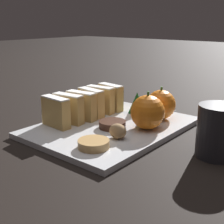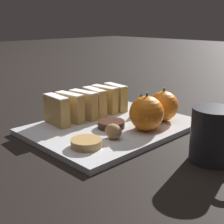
{
  "view_description": "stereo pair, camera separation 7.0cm",
  "coord_description": "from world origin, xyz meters",
  "views": [
    {
      "loc": [
        0.43,
        -0.52,
        0.24
      ],
      "look_at": [
        0.0,
        0.0,
        0.04
      ],
      "focal_mm": 50.0,
      "sensor_mm": 36.0,
      "label": 1
    },
    {
      "loc": [
        0.48,
        -0.47,
        0.24
      ],
      "look_at": [
        0.0,
        0.0,
        0.04
      ],
      "focal_mm": 50.0,
      "sensor_mm": 36.0,
      "label": 2
    }
  ],
  "objects": [
    {
      "name": "stollen_slice_sixth",
      "position": [
        -0.08,
        0.09,
        0.05
      ],
      "size": [
        0.08,
        0.03,
        0.07
      ],
      "color": "tan",
      "rests_on": "serving_platter"
    },
    {
      "name": "coffee_mug",
      "position": [
        0.24,
        0.01,
        0.05
      ],
      "size": [
        0.11,
        0.08,
        0.1
      ],
      "color": "#232328",
      "rests_on": "ground_plane"
    },
    {
      "name": "stollen_slice_fifth",
      "position": [
        -0.09,
        0.06,
        0.05
      ],
      "size": [
        0.08,
        0.03,
        0.07
      ],
      "color": "tan",
      "rests_on": "serving_platter"
    },
    {
      "name": "ground_plane",
      "position": [
        0.0,
        0.0,
        0.0
      ],
      "size": [
        6.0,
        6.0,
        0.0
      ],
      "primitive_type": "plane",
      "color": "black"
    },
    {
      "name": "stollen_slice_front",
      "position": [
        -0.09,
        -0.09,
        0.05
      ],
      "size": [
        0.08,
        0.03,
        0.07
      ],
      "color": "tan",
      "rests_on": "serving_platter"
    },
    {
      "name": "serving_platter",
      "position": [
        0.0,
        0.0,
        0.01
      ],
      "size": [
        0.27,
        0.36,
        0.01
      ],
      "color": "silver",
      "rests_on": "ground_plane"
    },
    {
      "name": "orange_far",
      "position": [
        0.06,
        0.11,
        0.05
      ],
      "size": [
        0.07,
        0.07,
        0.08
      ],
      "color": "orange",
      "rests_on": "serving_platter"
    },
    {
      "name": "walnut",
      "position": [
        0.06,
        -0.06,
        0.03
      ],
      "size": [
        0.04,
        0.03,
        0.03
      ],
      "color": "#9E7A51",
      "rests_on": "serving_platter"
    },
    {
      "name": "chocolate_cookie",
      "position": [
        0.01,
        -0.02,
        0.02
      ],
      "size": [
        0.06,
        0.06,
        0.02
      ],
      "color": "#381E14",
      "rests_on": "serving_platter"
    },
    {
      "name": "stollen_slice_second",
      "position": [
        -0.09,
        -0.05,
        0.05
      ],
      "size": [
        0.08,
        0.03,
        0.07
      ],
      "color": "tan",
      "rests_on": "serving_platter"
    },
    {
      "name": "orange_near",
      "position": [
        0.08,
        0.03,
        0.05
      ],
      "size": [
        0.07,
        0.07,
        0.08
      ],
      "color": "orange",
      "rests_on": "serving_platter"
    },
    {
      "name": "stollen_slice_third",
      "position": [
        -0.08,
        -0.02,
        0.05
      ],
      "size": [
        0.08,
        0.03,
        0.07
      ],
      "color": "tan",
      "rests_on": "serving_platter"
    },
    {
      "name": "gingerbread_cookie",
      "position": [
        0.06,
        -0.12,
        0.02
      ],
      "size": [
        0.06,
        0.06,
        0.02
      ],
      "color": "tan",
      "rests_on": "serving_platter"
    },
    {
      "name": "stollen_slice_fourth",
      "position": [
        -0.08,
        0.02,
        0.05
      ],
      "size": [
        0.08,
        0.03,
        0.07
      ],
      "color": "tan",
      "rests_on": "serving_platter"
    },
    {
      "name": "evergreen_sprig",
      "position": [
        -0.01,
        0.11,
        0.04
      ],
      "size": [
        0.04,
        0.04,
        0.05
      ],
      "color": "#195623",
      "rests_on": "serving_platter"
    }
  ]
}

